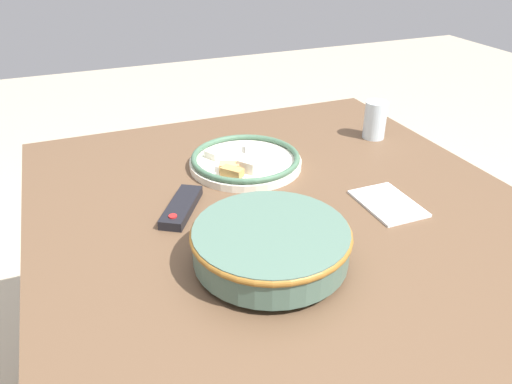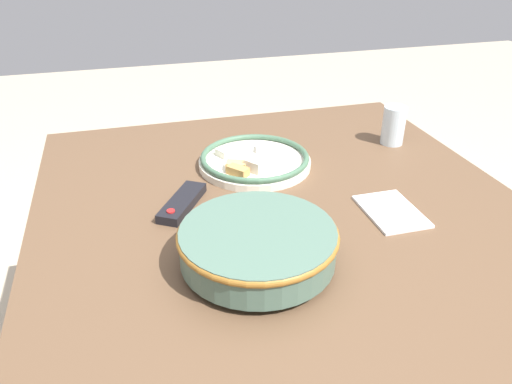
{
  "view_description": "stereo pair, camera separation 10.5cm",
  "coord_description": "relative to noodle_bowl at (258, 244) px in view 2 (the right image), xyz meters",
  "views": [
    {
      "loc": [
        -0.77,
        0.4,
        1.26
      ],
      "look_at": [
        0.09,
        0.06,
        0.74
      ],
      "focal_mm": 35.0,
      "sensor_mm": 36.0,
      "label": 1
    },
    {
      "loc": [
        -0.8,
        0.3,
        1.26
      ],
      "look_at": [
        0.09,
        0.06,
        0.74
      ],
      "focal_mm": 35.0,
      "sensor_mm": 36.0,
      "label": 2
    }
  ],
  "objects": [
    {
      "name": "folded_napkin",
      "position": [
        0.1,
        -0.32,
        -0.04
      ],
      "size": [
        0.16,
        0.11,
        0.01
      ],
      "color": "white",
      "rests_on": "dining_table"
    },
    {
      "name": "tv_remote",
      "position": [
        0.24,
        0.1,
        -0.03
      ],
      "size": [
        0.16,
        0.13,
        0.02
      ],
      "rotation": [
        0.0,
        0.0,
        1.02
      ],
      "color": "black",
      "rests_on": "dining_table"
    },
    {
      "name": "noodle_bowl",
      "position": [
        0.0,
        0.0,
        0.0
      ],
      "size": [
        0.28,
        0.28,
        0.07
      ],
      "color": "#4C6B5B",
      "rests_on": "dining_table"
    },
    {
      "name": "food_plate",
      "position": [
        0.39,
        -0.1,
        -0.03
      ],
      "size": [
        0.28,
        0.28,
        0.05
      ],
      "color": "silver",
      "rests_on": "dining_table"
    },
    {
      "name": "dining_table",
      "position": [
        0.11,
        -0.11,
        -0.12
      ],
      "size": [
        1.27,
        1.05,
        0.7
      ],
      "color": "brown",
      "rests_on": "ground_plane"
    },
    {
      "name": "drinking_glass",
      "position": [
        0.43,
        -0.5,
        0.01
      ],
      "size": [
        0.06,
        0.06,
        0.1
      ],
      "color": "silver",
      "rests_on": "dining_table"
    }
  ]
}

